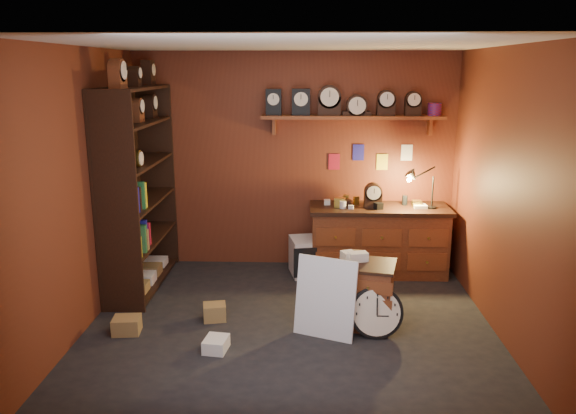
{
  "coord_description": "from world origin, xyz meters",
  "views": [
    {
      "loc": [
        0.16,
        -5.2,
        2.5
      ],
      "look_at": [
        -0.03,
        0.35,
        1.12
      ],
      "focal_mm": 35.0,
      "sensor_mm": 36.0,
      "label": 1
    }
  ],
  "objects_px": {
    "workbench": "(379,236)",
    "low_cabinet": "(365,291)",
    "big_round_clock": "(376,312)",
    "shelving_unit": "(135,181)"
  },
  "relations": [
    {
      "from": "workbench",
      "to": "low_cabinet",
      "type": "relative_size",
      "value": 2.31
    },
    {
      "from": "shelving_unit",
      "to": "big_round_clock",
      "type": "xyz_separation_m",
      "value": [
        2.62,
        -1.25,
        -1.01
      ]
    },
    {
      "from": "workbench",
      "to": "big_round_clock",
      "type": "xyz_separation_m",
      "value": [
        -0.22,
        -1.74,
        -0.23
      ]
    },
    {
      "from": "shelving_unit",
      "to": "low_cabinet",
      "type": "bearing_deg",
      "value": -21.51
    },
    {
      "from": "workbench",
      "to": "low_cabinet",
      "type": "height_order",
      "value": "workbench"
    },
    {
      "from": "shelving_unit",
      "to": "workbench",
      "type": "relative_size",
      "value": 1.52
    },
    {
      "from": "shelving_unit",
      "to": "workbench",
      "type": "bearing_deg",
      "value": 9.87
    },
    {
      "from": "low_cabinet",
      "to": "workbench",
      "type": "bearing_deg",
      "value": 90.89
    },
    {
      "from": "shelving_unit",
      "to": "big_round_clock",
      "type": "height_order",
      "value": "shelving_unit"
    },
    {
      "from": "low_cabinet",
      "to": "big_round_clock",
      "type": "distance_m",
      "value": 0.29
    }
  ]
}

